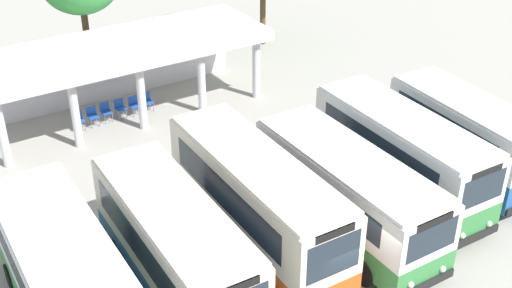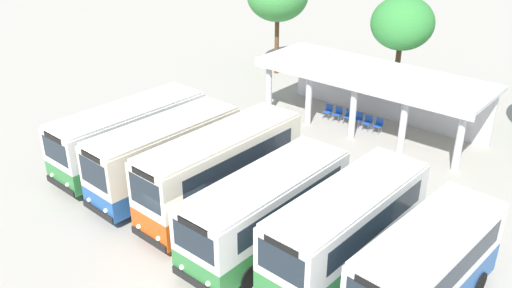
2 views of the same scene
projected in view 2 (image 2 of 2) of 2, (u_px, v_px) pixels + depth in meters
name	position (u px, v px, depth m)	size (l,w,h in m)	color
ground_plane	(185.00, 254.00, 20.38)	(180.00, 180.00, 0.00)	#A39E93
city_bus_nearest_orange	(131.00, 134.00, 26.02)	(2.62, 8.01, 3.11)	black
city_bus_second_in_row	(166.00, 154.00, 23.91)	(2.52, 7.47, 3.27)	black
city_bus_middle_cream	(222.00, 169.00, 22.36)	(2.39, 8.04, 3.54)	black
city_bus_fourth_amber	(267.00, 207.00, 20.18)	(2.52, 7.69, 3.03)	black
city_bus_fifth_blue	(347.00, 227.00, 18.85)	(2.52, 7.61, 3.26)	black
city_bus_far_end_green	(427.00, 267.00, 16.94)	(2.58, 6.67, 3.17)	black
terminal_canopy	(375.00, 84.00, 30.13)	(13.00, 4.60, 3.40)	silver
waiting_chair_end_by_column	(328.00, 110.00, 31.85)	(0.46, 0.46, 0.86)	slate
waiting_chair_second_from_end	(338.00, 113.00, 31.50)	(0.46, 0.46, 0.86)	slate
waiting_chair_middle_seat	(349.00, 115.00, 31.18)	(0.46, 0.46, 0.86)	slate
waiting_chair_fourth_seat	(358.00, 118.00, 30.78)	(0.46, 0.46, 0.86)	slate
waiting_chair_fifth_seat	(368.00, 121.00, 30.35)	(0.46, 0.46, 0.86)	slate
waiting_chair_far_end_seat	(378.00, 124.00, 29.99)	(0.46, 0.46, 0.86)	slate
roadside_tree_behind_canopy	(402.00, 24.00, 31.29)	(3.69, 3.69, 6.88)	brown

